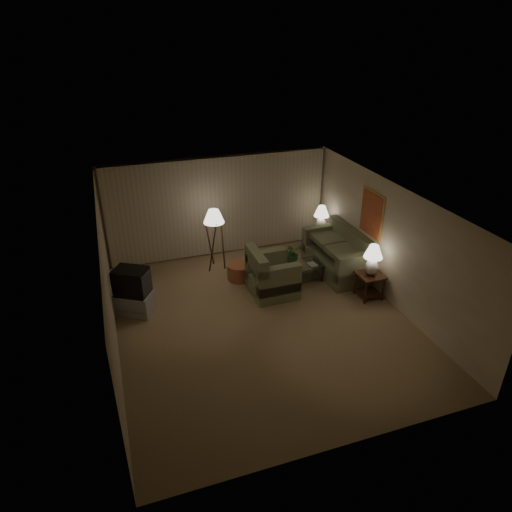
{
  "coord_description": "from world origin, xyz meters",
  "views": [
    {
      "loc": [
        -2.73,
        -7.64,
        5.72
      ],
      "look_at": [
        0.07,
        0.6,
        1.24
      ],
      "focal_mm": 32.0,
      "sensor_mm": 36.0,
      "label": 1
    }
  ],
  "objects_px": {
    "side_table_far": "(320,237)",
    "coffee_table": "(298,270)",
    "armchair": "(272,276)",
    "crt_tv": "(131,282)",
    "table_lamp_far": "(321,216)",
    "floor_lamp": "(215,238)",
    "sofa": "(336,256)",
    "ottoman": "(239,272)",
    "tv_cabinet": "(135,303)",
    "table_lamp_near": "(373,257)",
    "side_table_near": "(370,281)",
    "vase": "(293,263)"
  },
  "relations": [
    {
      "from": "side_table_far",
      "to": "coffee_table",
      "type": "height_order",
      "value": "side_table_far"
    },
    {
      "from": "armchair",
      "to": "crt_tv",
      "type": "bearing_deg",
      "value": 86.49
    },
    {
      "from": "table_lamp_far",
      "to": "crt_tv",
      "type": "bearing_deg",
      "value": -163.62
    },
    {
      "from": "table_lamp_far",
      "to": "crt_tv",
      "type": "relative_size",
      "value": 0.84
    },
    {
      "from": "floor_lamp",
      "to": "armchair",
      "type": "bearing_deg",
      "value": -59.26
    },
    {
      "from": "sofa",
      "to": "ottoman",
      "type": "relative_size",
      "value": 3.4
    },
    {
      "from": "side_table_far",
      "to": "tv_cabinet",
      "type": "bearing_deg",
      "value": -163.62
    },
    {
      "from": "coffee_table",
      "to": "crt_tv",
      "type": "distance_m",
      "value": 4.0
    },
    {
      "from": "sofa",
      "to": "coffee_table",
      "type": "relative_size",
      "value": 1.66
    },
    {
      "from": "armchair",
      "to": "table_lamp_near",
      "type": "bearing_deg",
      "value": -113.82
    },
    {
      "from": "sofa",
      "to": "table_lamp_near",
      "type": "bearing_deg",
      "value": 5.22
    },
    {
      "from": "table_lamp_near",
      "to": "armchair",
      "type": "bearing_deg",
      "value": 156.47
    },
    {
      "from": "side_table_near",
      "to": "side_table_far",
      "type": "height_order",
      "value": "same"
    },
    {
      "from": "side_table_near",
      "to": "crt_tv",
      "type": "distance_m",
      "value": 5.32
    },
    {
      "from": "sofa",
      "to": "floor_lamp",
      "type": "bearing_deg",
      "value": -113.09
    },
    {
      "from": "side_table_near",
      "to": "table_lamp_near",
      "type": "bearing_deg",
      "value": -179.1
    },
    {
      "from": "armchair",
      "to": "vase",
      "type": "relative_size",
      "value": 6.36
    },
    {
      "from": "floor_lamp",
      "to": "vase",
      "type": "height_order",
      "value": "floor_lamp"
    },
    {
      "from": "armchair",
      "to": "ottoman",
      "type": "distance_m",
      "value": 1.06
    },
    {
      "from": "table_lamp_near",
      "to": "crt_tv",
      "type": "relative_size",
      "value": 0.87
    },
    {
      "from": "tv_cabinet",
      "to": "ottoman",
      "type": "relative_size",
      "value": 1.55
    },
    {
      "from": "table_lamp_near",
      "to": "tv_cabinet",
      "type": "relative_size",
      "value": 0.79
    },
    {
      "from": "vase",
      "to": "sofa",
      "type": "bearing_deg",
      "value": 4.6
    },
    {
      "from": "side_table_near",
      "to": "table_lamp_near",
      "type": "distance_m",
      "value": 0.62
    },
    {
      "from": "sofa",
      "to": "table_lamp_far",
      "type": "bearing_deg",
      "value": 172.04
    },
    {
      "from": "table_lamp_near",
      "to": "crt_tv",
      "type": "height_order",
      "value": "table_lamp_near"
    },
    {
      "from": "sofa",
      "to": "table_lamp_near",
      "type": "distance_m",
      "value": 1.48
    },
    {
      "from": "sofa",
      "to": "armchair",
      "type": "distance_m",
      "value": 1.96
    },
    {
      "from": "coffee_table",
      "to": "tv_cabinet",
      "type": "distance_m",
      "value": 3.96
    },
    {
      "from": "armchair",
      "to": "ottoman",
      "type": "bearing_deg",
      "value": 31.31
    },
    {
      "from": "table_lamp_near",
      "to": "tv_cabinet",
      "type": "bearing_deg",
      "value": 168.36
    },
    {
      "from": "vase",
      "to": "side_table_far",
      "type": "bearing_deg",
      "value": 44.12
    },
    {
      "from": "side_table_far",
      "to": "crt_tv",
      "type": "bearing_deg",
      "value": -163.62
    },
    {
      "from": "table_lamp_near",
      "to": "table_lamp_far",
      "type": "distance_m",
      "value": 2.6
    },
    {
      "from": "table_lamp_far",
      "to": "floor_lamp",
      "type": "height_order",
      "value": "floor_lamp"
    },
    {
      "from": "table_lamp_near",
      "to": "coffee_table",
      "type": "relative_size",
      "value": 0.6
    },
    {
      "from": "table_lamp_near",
      "to": "tv_cabinet",
      "type": "height_order",
      "value": "table_lamp_near"
    },
    {
      "from": "table_lamp_far",
      "to": "crt_tv",
      "type": "height_order",
      "value": "table_lamp_far"
    },
    {
      "from": "side_table_far",
      "to": "tv_cabinet",
      "type": "relative_size",
      "value": 0.64
    },
    {
      "from": "side_table_far",
      "to": "armchair",
      "type": "bearing_deg",
      "value": -140.29
    },
    {
      "from": "table_lamp_far",
      "to": "tv_cabinet",
      "type": "relative_size",
      "value": 0.77
    },
    {
      "from": "table_lamp_far",
      "to": "vase",
      "type": "height_order",
      "value": "table_lamp_far"
    },
    {
      "from": "armchair",
      "to": "ottoman",
      "type": "relative_size",
      "value": 1.79
    },
    {
      "from": "ottoman",
      "to": "sofa",
      "type": "bearing_deg",
      "value": -9.75
    },
    {
      "from": "side_table_far",
      "to": "ottoman",
      "type": "distance_m",
      "value": 2.73
    },
    {
      "from": "armchair",
      "to": "coffee_table",
      "type": "bearing_deg",
      "value": -66.61
    },
    {
      "from": "ottoman",
      "to": "side_table_near",
      "type": "bearing_deg",
      "value": -34.32
    },
    {
      "from": "armchair",
      "to": "side_table_far",
      "type": "bearing_deg",
      "value": -50.57
    },
    {
      "from": "table_lamp_near",
      "to": "side_table_far",
      "type": "bearing_deg",
      "value": 90.0
    },
    {
      "from": "ottoman",
      "to": "tv_cabinet",
      "type": "bearing_deg",
      "value": -165.01
    }
  ]
}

